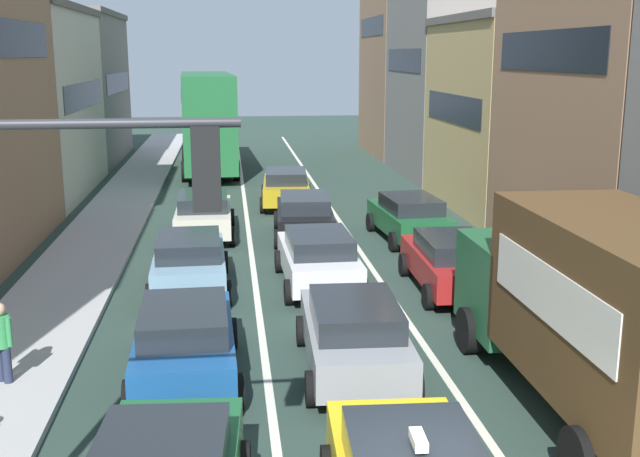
{
  "coord_description": "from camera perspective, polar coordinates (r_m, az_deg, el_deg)",
  "views": [
    {
      "loc": [
        -2.33,
        -7.6,
        6.06
      ],
      "look_at": [
        0.0,
        12.0,
        1.6
      ],
      "focal_mm": 43.52,
      "sensor_mm": 36.0,
      "label": 1
    }
  ],
  "objects": [
    {
      "name": "pedestrian_near_kerb",
      "position": [
        15.44,
        -22.36,
        -7.61
      ],
      "size": [
        0.46,
        0.35,
        1.66
      ],
      "rotation": [
        0.0,
        0.0,
        0.96
      ],
      "color": "#262D47",
      "rests_on": "ground"
    },
    {
      "name": "sidewalk_left",
      "position": [
        28.57,
        -15.42,
        0.17
      ],
      "size": [
        2.6,
        64.0,
        0.14
      ],
      "primitive_type": "cube",
      "color": "#A9A9A9",
      "rests_on": "ground"
    },
    {
      "name": "sedan_centre_lane_second",
      "position": [
        15.08,
        2.51,
        -7.7
      ],
      "size": [
        2.19,
        4.36,
        1.49
      ],
      "rotation": [
        0.0,
        0.0,
        1.53
      ],
      "color": "gray",
      "rests_on": "ground"
    },
    {
      "name": "wagon_right_lane_far",
      "position": [
        25.8,
        6.59,
        0.88
      ],
      "size": [
        2.29,
        4.41,
        1.49
      ],
      "rotation": [
        0.0,
        0.0,
        1.64
      ],
      "color": "#19592D",
      "rests_on": "ground"
    },
    {
      "name": "hatchback_centre_lane_third",
      "position": [
        20.5,
        -0.12,
        -2.14
      ],
      "size": [
        2.12,
        4.33,
        1.49
      ],
      "rotation": [
        0.0,
        0.0,
        1.59
      ],
      "color": "silver",
      "rests_on": "ground"
    },
    {
      "name": "lane_stripe_left",
      "position": [
        28.26,
        -5.35,
        0.31
      ],
      "size": [
        0.16,
        60.0,
        0.01
      ],
      "primitive_type": "cube",
      "color": "silver",
      "rests_on": "ground"
    },
    {
      "name": "sedan_left_lane_third",
      "position": [
        20.44,
        -9.58,
        -2.36
      ],
      "size": [
        2.16,
        4.35,
        1.49
      ],
      "rotation": [
        0.0,
        0.0,
        1.6
      ],
      "color": "#759EB7",
      "rests_on": "ground"
    },
    {
      "name": "traffic_light_pole",
      "position": [
        8.31,
        -21.33,
        -3.83
      ],
      "size": [
        3.58,
        0.38,
        5.5
      ],
      "color": "#2D2D33",
      "rests_on": "ground"
    },
    {
      "name": "sedan_left_lane_fourth",
      "position": [
        26.41,
        -8.54,
        1.1
      ],
      "size": [
        2.06,
        4.3,
        1.49
      ],
      "rotation": [
        0.0,
        0.0,
        1.57
      ],
      "color": "beige",
      "rests_on": "ground"
    },
    {
      "name": "lane_stripe_right",
      "position": [
        28.54,
        1.49,
        0.48
      ],
      "size": [
        0.16,
        60.0,
        0.01
      ],
      "primitive_type": "cube",
      "color": "silver",
      "rests_on": "ground"
    },
    {
      "name": "wagon_left_lane_second",
      "position": [
        14.98,
        -9.9,
        -8.03
      ],
      "size": [
        2.16,
        4.35,
        1.49
      ],
      "rotation": [
        0.0,
        0.0,
        1.6
      ],
      "color": "#194C8C",
      "rests_on": "ground"
    },
    {
      "name": "coupe_centre_lane_fourth",
      "position": [
        25.89,
        -1.14,
        1.0
      ],
      "size": [
        2.27,
        4.4,
        1.49
      ],
      "rotation": [
        0.0,
        0.0,
        1.51
      ],
      "color": "black",
      "rests_on": "ground"
    },
    {
      "name": "sedan_centre_lane_fifth",
      "position": [
        31.44,
        -2.51,
        3.09
      ],
      "size": [
        2.3,
        4.41,
        1.49
      ],
      "rotation": [
        0.0,
        0.0,
        1.5
      ],
      "color": "#B29319",
      "rests_on": "ground"
    },
    {
      "name": "building_row_right",
      "position": [
        33.23,
        15.13,
        11.52
      ],
      "size": [
        7.2,
        43.9,
        14.2
      ],
      "rotation": [
        0.0,
        0.0,
        -1.57
      ],
      "color": "#9E7556",
      "rests_on": "ground"
    },
    {
      "name": "sedan_right_lane_behind_truck",
      "position": [
        20.4,
        9.64,
        -2.4
      ],
      "size": [
        2.13,
        4.34,
        1.49
      ],
      "rotation": [
        0.0,
        0.0,
        1.55
      ],
      "color": "#A51E1E",
      "rests_on": "ground"
    },
    {
      "name": "removalist_box_truck",
      "position": [
        13.79,
        19.57,
        -5.26
      ],
      "size": [
        2.73,
        7.72,
        3.58
      ],
      "rotation": [
        0.0,
        0.0,
        1.57
      ],
      "color": "#1E5933",
      "rests_on": "ground"
    },
    {
      "name": "bus_mid_queue_primary",
      "position": [
        40.92,
        -8.28,
        8.08
      ],
      "size": [
        3.19,
        10.61,
        5.06
      ],
      "rotation": [
        0.0,
        0.0,
        1.62
      ],
      "color": "#1E6033",
      "rests_on": "ground"
    }
  ]
}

